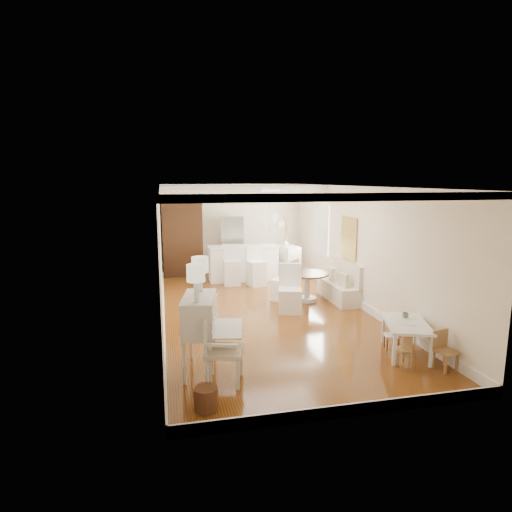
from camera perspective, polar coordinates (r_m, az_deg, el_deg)
name	(u,v)px	position (r m, az deg, el deg)	size (l,w,h in m)	color
room	(263,223)	(9.69, 0.96, 4.44)	(9.00, 9.04, 2.82)	brown
secretary_bureau	(200,334)	(6.74, -7.53, -10.28)	(0.95, 0.96, 1.21)	silver
gustavian_armchair	(224,350)	(6.40, -4.27, -12.36)	(0.57, 0.57, 1.00)	beige
wicker_basket	(206,399)	(5.86, -6.69, -18.39)	(0.31, 0.31, 0.31)	#532E19
kids_table	(406,338)	(7.85, 19.33, -10.29)	(0.68, 1.13, 0.56)	white
kids_chair_a	(401,349)	(7.43, 18.81, -11.67)	(0.25, 0.25, 0.51)	#A07848
kids_chair_b	(392,335)	(7.99, 17.66, -10.01)	(0.25, 0.25, 0.52)	#956443
kids_chair_c	(446,351)	(7.45, 24.00, -11.46)	(0.30, 0.30, 0.63)	#9B7146
banquette	(338,281)	(10.72, 10.93, -3.27)	(0.52, 1.60, 0.98)	silver
dining_table	(307,287)	(10.57, 6.84, -4.12)	(1.03, 1.03, 0.70)	#4A2918
slip_chair_near	(290,289)	(9.61, 4.58, -4.38)	(0.51, 0.53, 1.08)	white
slip_chair_far	(284,279)	(10.55, 3.80, -3.14)	(0.50, 0.52, 1.05)	white
breakfast_counter	(243,263)	(12.61, -1.71, -0.95)	(2.05, 0.65, 1.03)	white
bar_stool_left	(232,265)	(12.05, -3.21, -1.24)	(0.45, 0.45, 1.13)	white
bar_stool_right	(256,266)	(11.95, 0.05, -1.39)	(0.44, 0.44, 1.11)	white
pantry_cabinet	(182,239)	(13.37, -9.78, 2.30)	(1.20, 0.60, 2.30)	#381E11
fridge	(243,245)	(13.60, -1.72, 1.51)	(0.75, 0.65, 1.80)	silver
sideboard	(286,261)	(13.13, 4.06, -0.67)	(0.45, 1.01, 0.97)	beige
pencil_cup	(405,315)	(8.00, 19.29, -7.46)	(0.11, 0.11, 0.09)	#538F5E
branch_vase	(286,243)	(13.05, 4.00, 1.79)	(0.16, 0.16, 0.16)	white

